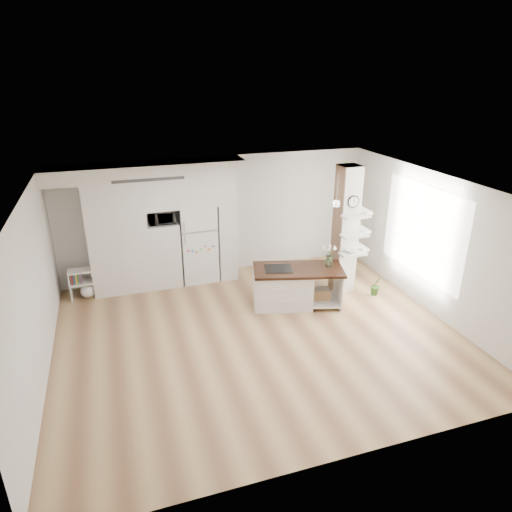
{
  "coord_description": "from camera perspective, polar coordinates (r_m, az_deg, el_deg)",
  "views": [
    {
      "loc": [
        -2.23,
        -6.7,
        4.46
      ],
      "look_at": [
        0.25,
        0.9,
        1.16
      ],
      "focal_mm": 32.0,
      "sensor_mm": 36.0,
      "label": 1
    }
  ],
  "objects": [
    {
      "name": "decor_bowl",
      "position": [
        9.5,
        11.84,
        0.6
      ],
      "size": [
        0.22,
        0.22,
        0.05
      ],
      "primitive_type": "imported",
      "color": "white",
      "rests_on": "column"
    },
    {
      "name": "column",
      "position": [
        9.6,
        11.75,
        3.08
      ],
      "size": [
        0.69,
        0.9,
        2.7
      ],
      "color": "silver",
      "rests_on": "floor"
    },
    {
      "name": "refrigerator",
      "position": [
        10.19,
        -7.28,
        1.67
      ],
      "size": [
        0.78,
        0.69,
        1.75
      ],
      "color": "white",
      "rests_on": "floor"
    },
    {
      "name": "floor_plant_b",
      "position": [
        11.31,
        10.98,
        0.03
      ],
      "size": [
        0.27,
        0.27,
        0.45
      ],
      "primitive_type": "imported",
      "rotation": [
        0.0,
        0.0,
        -0.07
      ],
      "color": "#3D6D2B",
      "rests_on": "floor"
    },
    {
      "name": "floor",
      "position": [
        8.35,
        0.29,
        -9.83
      ],
      "size": [
        7.0,
        6.0,
        0.01
      ],
      "primitive_type": "cube",
      "color": "tan",
      "rests_on": "ground"
    },
    {
      "name": "cabinet_wall",
      "position": [
        9.85,
        -12.72,
        4.45
      ],
      "size": [
        4.0,
        0.71,
        2.7
      ],
      "color": "white",
      "rests_on": "floor"
    },
    {
      "name": "floor_plant_a",
      "position": [
        9.95,
        14.77,
        -3.55
      ],
      "size": [
        0.27,
        0.24,
        0.44
      ],
      "primitive_type": "imported",
      "rotation": [
        0.0,
        0.0,
        0.17
      ],
      "color": "#3D6D2B",
      "rests_on": "floor"
    },
    {
      "name": "pendant_light",
      "position": [
        8.23,
        11.34,
        5.5
      ],
      "size": [
        0.12,
        0.12,
        0.1
      ],
      "primitive_type": "cylinder",
      "color": "white",
      "rests_on": "room"
    },
    {
      "name": "shelf_plant",
      "position": [
        9.81,
        12.64,
        4.49
      ],
      "size": [
        0.27,
        0.23,
        0.3
      ],
      "primitive_type": "imported",
      "color": "#3D6D2B",
      "rests_on": "column"
    },
    {
      "name": "bookshelf",
      "position": [
        10.13,
        -20.63,
        -3.45
      ],
      "size": [
        0.54,
        0.32,
        0.64
      ],
      "rotation": [
        0.0,
        0.0,
        0.03
      ],
      "color": "white",
      "rests_on": "floor"
    },
    {
      "name": "room",
      "position": [
        7.52,
        0.32,
        2.2
      ],
      "size": [
        7.04,
        6.04,
        2.72
      ],
      "color": "white",
      "rests_on": "ground"
    },
    {
      "name": "kitchen_island",
      "position": [
        9.18,
        4.03,
        -3.7
      ],
      "size": [
        1.92,
        1.27,
        1.36
      ],
      "rotation": [
        0.0,
        0.0,
        -0.27
      ],
      "color": "white",
      "rests_on": "floor"
    },
    {
      "name": "window",
      "position": [
        9.5,
        20.07,
        2.91
      ],
      "size": [
        0.0,
        2.4,
        2.4
      ],
      "primitive_type": "plane",
      "rotation": [
        1.57,
        0.0,
        -1.57
      ],
      "color": "white",
      "rests_on": "room"
    },
    {
      "name": "microwave",
      "position": [
        9.81,
        -11.72,
        4.85
      ],
      "size": [
        0.54,
        0.37,
        0.3
      ],
      "primitive_type": "imported",
      "color": "#2D2D2D",
      "rests_on": "cabinet_wall"
    }
  ]
}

